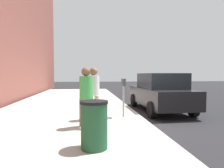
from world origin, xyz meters
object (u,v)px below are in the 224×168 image
(parking_meter, at_px, (124,89))
(parked_sedan_near, at_px, (160,92))
(pedestrian_at_meter, at_px, (94,89))
(pedestrian_bystander, at_px, (86,92))
(trash_bin, at_px, (94,125))

(parking_meter, height_order, parked_sedan_near, parked_sedan_near)
(parking_meter, height_order, pedestrian_at_meter, pedestrian_at_meter)
(pedestrian_bystander, height_order, trash_bin, pedestrian_bystander)
(parking_meter, relative_size, trash_bin, 1.40)
(parking_meter, relative_size, pedestrian_at_meter, 0.78)
(pedestrian_at_meter, xyz_separation_m, pedestrian_bystander, (-0.96, 0.25, -0.02))
(pedestrian_bystander, bearing_deg, parked_sedan_near, -2.91)
(pedestrian_bystander, distance_m, trash_bin, 1.75)
(pedestrian_bystander, bearing_deg, parking_meter, -1.11)
(parking_meter, relative_size, pedestrian_bystander, 0.79)
(parking_meter, xyz_separation_m, parked_sedan_near, (1.70, -2.05, -0.27))
(pedestrian_at_meter, distance_m, pedestrian_bystander, 0.99)
(pedestrian_at_meter, xyz_separation_m, trash_bin, (-2.61, 0.08, -0.56))
(parking_meter, distance_m, parked_sedan_near, 2.68)
(parking_meter, xyz_separation_m, pedestrian_at_meter, (-0.28, 1.10, 0.05))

